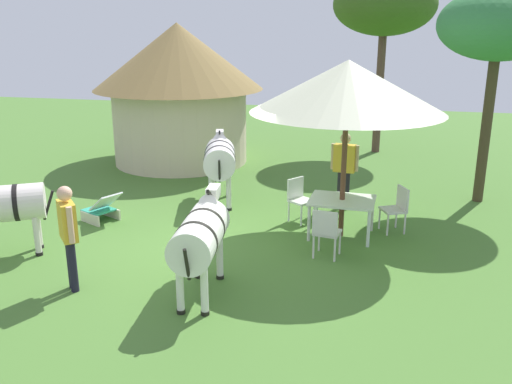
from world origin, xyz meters
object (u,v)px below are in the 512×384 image
at_px(striped_lounge_chair, 102,209).
at_px(acacia_tree_far_lawn, 499,26).
at_px(patio_chair_near_hut, 326,230).
at_px(zebra_by_umbrella, 201,235).
at_px(thatched_hut, 179,86).
at_px(zebra_nearest_camera, 220,158).
at_px(acacia_tree_right_background, 385,5).
at_px(patio_dining_table, 342,204).
at_px(shade_umbrella, 348,87).
at_px(standing_watcher, 68,229).
at_px(guest_beside_umbrella, 344,164).
at_px(patio_chair_west_end, 299,197).
at_px(patio_chair_near_lawn, 397,206).

relative_size(striped_lounge_chair, acacia_tree_far_lawn, 0.20).
xyz_separation_m(patio_chair_near_hut, zebra_by_umbrella, (-1.69, -1.73, 0.43)).
height_order(thatched_hut, patio_chair_near_hut, thatched_hut).
xyz_separation_m(zebra_nearest_camera, acacia_tree_far_lawn, (5.79, 1.42, 2.85)).
height_order(zebra_by_umbrella, acacia_tree_right_background, acacia_tree_right_background).
distance_m(thatched_hut, patio_dining_table, 7.31).
height_order(shade_umbrella, zebra_nearest_camera, shade_umbrella).
bearing_deg(thatched_hut, standing_watcher, -81.49).
height_order(patio_dining_table, acacia_tree_far_lawn, acacia_tree_far_lawn).
height_order(shade_umbrella, patio_chair_near_hut, shade_umbrella).
xyz_separation_m(patio_dining_table, zebra_nearest_camera, (-2.86, 1.50, 0.38)).
xyz_separation_m(thatched_hut, patio_dining_table, (5.08, -5.02, -1.55)).
bearing_deg(zebra_nearest_camera, shade_umbrella, -43.41).
xyz_separation_m(guest_beside_umbrella, acacia_tree_right_background, (0.61, 5.95, 3.42)).
distance_m(thatched_hut, guest_beside_umbrella, 6.14).
distance_m(guest_beside_umbrella, acacia_tree_right_background, 6.89).
bearing_deg(guest_beside_umbrella, thatched_hut, -25.35).
xyz_separation_m(patio_chair_west_end, standing_watcher, (-2.93, -3.86, 0.48)).
distance_m(shade_umbrella, zebra_by_umbrella, 3.92).
bearing_deg(thatched_hut, striped_lounge_chair, -88.04).
height_order(patio_chair_west_end, zebra_by_umbrella, zebra_by_umbrella).
relative_size(patio_dining_table, zebra_by_umbrella, 0.57).
bearing_deg(guest_beside_umbrella, patio_chair_near_lawn, 142.76).
bearing_deg(acacia_tree_far_lawn, patio_chair_west_end, -149.78).
bearing_deg(acacia_tree_right_background, standing_watcher, -112.10).
bearing_deg(patio_chair_near_lawn, shade_umbrella, 90.00).
bearing_deg(thatched_hut, patio_chair_near_lawn, -36.52).
bearing_deg(acacia_tree_far_lawn, striped_lounge_chair, -157.87).
relative_size(shade_umbrella, acacia_tree_far_lawn, 0.76).
bearing_deg(patio_chair_near_lawn, standing_watcher, 101.98).
bearing_deg(thatched_hut, patio_chair_west_end, -46.27).
xyz_separation_m(patio_chair_near_lawn, zebra_by_umbrella, (-2.92, -3.35, 0.43)).
xyz_separation_m(thatched_hut, acacia_tree_right_background, (5.60, 2.58, 2.24)).
xyz_separation_m(patio_chair_near_lawn, patio_chair_near_hut, (-1.22, -1.61, 0.00)).
bearing_deg(zebra_by_umbrella, guest_beside_umbrella, 62.64).
height_order(standing_watcher, striped_lounge_chair, standing_watcher).
bearing_deg(patio_chair_near_lawn, acacia_tree_right_background, -20.61).
bearing_deg(patio_chair_near_lawn, patio_chair_near_hut, 118.05).
relative_size(thatched_hut, guest_beside_umbrella, 2.83).
distance_m(thatched_hut, shade_umbrella, 7.17).
bearing_deg(patio_chair_near_hut, guest_beside_umbrella, 97.16).
distance_m(zebra_nearest_camera, zebra_by_umbrella, 4.48).
xyz_separation_m(patio_dining_table, acacia_tree_right_background, (0.52, 7.60, 3.78)).
bearing_deg(zebra_by_umbrella, thatched_hut, 106.39).
height_order(patio_chair_near_lawn, patio_chair_near_hut, same).
distance_m(patio_chair_near_lawn, acacia_tree_right_background, 8.14).
relative_size(patio_chair_near_hut, acacia_tree_far_lawn, 0.19).
height_order(patio_dining_table, guest_beside_umbrella, guest_beside_umbrella).
xyz_separation_m(thatched_hut, patio_chair_near_lawn, (6.13, -4.54, -1.68)).
relative_size(patio_dining_table, striped_lounge_chair, 1.35).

